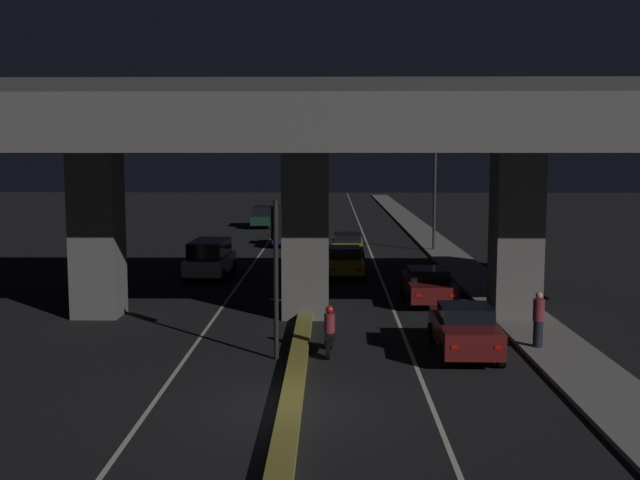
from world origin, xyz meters
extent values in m
plane|color=black|center=(0.00, 0.00, 0.00)|extent=(200.00, 200.00, 0.00)
cube|color=beige|center=(-3.35, 35.00, 0.00)|extent=(0.12, 126.00, 0.00)
cube|color=beige|center=(3.35, 35.00, 0.00)|extent=(0.12, 126.00, 0.00)
cube|color=olive|center=(0.00, 35.00, 0.14)|extent=(0.53, 126.00, 0.28)
cube|color=gray|center=(7.86, 28.00, 0.06)|extent=(2.24, 126.00, 0.13)
cube|color=#5B5956|center=(-7.68, 10.10, 3.01)|extent=(1.69, 1.64, 6.02)
cube|color=#5B5956|center=(7.68, 10.10, 3.01)|extent=(1.69, 1.64, 6.02)
cube|color=#5B5956|center=(0.00, 10.10, 3.01)|extent=(1.69, 1.64, 6.02)
cube|color=#5B5956|center=(0.00, 10.10, 6.91)|extent=(36.49, 9.92, 1.79)
cube|color=#333335|center=(0.00, 10.10, 8.26)|extent=(36.49, 0.40, 0.90)
cylinder|color=black|center=(-0.66, 4.25, 2.34)|extent=(0.14, 0.14, 4.67)
cube|color=black|center=(-0.66, 4.43, 4.00)|extent=(0.30, 0.28, 0.95)
sphere|color=red|center=(-0.66, 4.58, 4.30)|extent=(0.18, 0.18, 0.18)
sphere|color=black|center=(-0.66, 4.58, 4.00)|extent=(0.18, 0.18, 0.18)
sphere|color=black|center=(-0.66, 4.58, 3.70)|extent=(0.18, 0.18, 0.18)
cylinder|color=#2D2D30|center=(7.28, 28.89, 3.50)|extent=(0.18, 0.18, 7.01)
cylinder|color=#2D2D30|center=(6.47, 28.89, 6.86)|extent=(1.61, 0.10, 0.10)
ellipsoid|color=#F2B759|center=(5.67, 28.89, 6.76)|extent=(0.56, 0.32, 0.24)
cube|color=#591414|center=(4.92, 4.80, 0.72)|extent=(1.75, 3.99, 0.76)
cube|color=black|center=(4.92, 4.70, 1.31)|extent=(1.51, 1.61, 0.43)
cylinder|color=black|center=(4.13, 6.12, 0.34)|extent=(0.21, 0.67, 0.67)
cylinder|color=black|center=(5.77, 6.09, 0.34)|extent=(0.21, 0.67, 0.67)
cylinder|color=black|center=(4.08, 3.51, 0.34)|extent=(0.21, 0.67, 0.67)
cylinder|color=black|center=(5.72, 3.48, 0.34)|extent=(0.21, 0.67, 0.67)
cube|color=red|center=(4.30, 2.82, 0.75)|extent=(0.18, 0.03, 0.11)
cube|color=red|center=(5.48, 2.80, 0.75)|extent=(0.18, 0.03, 0.11)
cube|color=#591414|center=(4.85, 12.81, 0.65)|extent=(1.80, 4.42, 0.66)
cube|color=black|center=(4.85, 12.70, 1.20)|extent=(1.58, 1.77, 0.44)
cylinder|color=black|center=(3.98, 14.27, 0.32)|extent=(0.20, 0.65, 0.65)
cylinder|color=black|center=(5.73, 14.27, 0.32)|extent=(0.20, 0.65, 0.65)
cylinder|color=black|center=(3.97, 11.35, 0.32)|extent=(0.20, 0.65, 0.65)
cylinder|color=black|center=(5.72, 11.35, 0.32)|extent=(0.20, 0.65, 0.65)
cube|color=red|center=(4.22, 10.59, 0.69)|extent=(0.18, 0.03, 0.11)
cube|color=red|center=(5.47, 10.59, 0.69)|extent=(0.18, 0.03, 0.11)
cube|color=gold|center=(1.60, 19.64, 0.63)|extent=(1.83, 4.78, 0.58)
cube|color=black|center=(1.60, 19.52, 1.17)|extent=(1.56, 1.93, 0.50)
cylinder|color=black|center=(0.72, 21.19, 0.33)|extent=(0.21, 0.67, 0.67)
cylinder|color=black|center=(2.41, 21.22, 0.33)|extent=(0.21, 0.67, 0.67)
cylinder|color=black|center=(0.79, 18.06, 0.33)|extent=(0.21, 0.67, 0.67)
cylinder|color=black|center=(2.48, 18.09, 0.33)|extent=(0.21, 0.67, 0.67)
cube|color=red|center=(1.04, 17.25, 0.66)|extent=(0.18, 0.03, 0.11)
cube|color=red|center=(2.25, 17.27, 0.66)|extent=(0.18, 0.03, 0.11)
cube|color=gold|center=(1.90, 27.00, 0.58)|extent=(1.88, 4.75, 0.58)
cube|color=black|center=(1.89, 26.77, 1.10)|extent=(1.62, 2.30, 0.45)
cylinder|color=black|center=(1.06, 28.58, 0.29)|extent=(0.21, 0.59, 0.59)
cylinder|color=black|center=(2.80, 28.54, 0.29)|extent=(0.21, 0.59, 0.59)
cylinder|color=black|center=(0.99, 25.46, 0.29)|extent=(0.21, 0.59, 0.59)
cylinder|color=black|center=(2.74, 25.43, 0.29)|extent=(0.21, 0.59, 0.59)
cube|color=red|center=(1.22, 24.65, 0.61)|extent=(0.18, 0.03, 0.11)
cube|color=red|center=(2.47, 24.62, 0.61)|extent=(0.18, 0.03, 0.11)
cube|color=silver|center=(-4.97, 18.94, 0.68)|extent=(1.96, 4.64, 0.71)
cube|color=black|center=(-4.98, 18.83, 1.43)|extent=(1.71, 3.35, 0.79)
cylinder|color=black|center=(-4.13, 17.40, 0.33)|extent=(0.22, 0.66, 0.65)
cylinder|color=black|center=(-5.91, 17.46, 0.33)|extent=(0.22, 0.66, 0.65)
cylinder|color=black|center=(-4.04, 20.43, 0.33)|extent=(0.22, 0.66, 0.65)
cylinder|color=black|center=(-5.82, 20.49, 0.33)|extent=(0.22, 0.66, 0.65)
cube|color=white|center=(-4.26, 21.23, 0.57)|extent=(0.18, 0.04, 0.11)
cube|color=white|center=(-5.54, 21.27, 0.57)|extent=(0.18, 0.04, 0.11)
cube|color=#141938|center=(-1.95, 31.58, 0.65)|extent=(1.72, 4.08, 0.64)
cube|color=black|center=(-1.95, 31.68, 1.22)|extent=(1.49, 1.64, 0.48)
cylinder|color=black|center=(-1.15, 30.23, 0.33)|extent=(0.21, 0.67, 0.66)
cylinder|color=black|center=(-2.79, 30.25, 0.33)|extent=(0.21, 0.67, 0.66)
cylinder|color=black|center=(-1.12, 32.91, 0.33)|extent=(0.21, 0.67, 0.66)
cylinder|color=black|center=(-2.76, 32.93, 0.33)|extent=(0.21, 0.67, 0.66)
cube|color=white|center=(-1.35, 33.62, 0.56)|extent=(0.18, 0.03, 0.11)
cube|color=white|center=(-2.52, 33.63, 0.56)|extent=(0.18, 0.03, 0.11)
cube|color=black|center=(-4.70, 44.05, 0.67)|extent=(1.86, 4.79, 0.67)
cube|color=black|center=(-4.70, 44.05, 1.37)|extent=(1.60, 2.89, 0.71)
cylinder|color=black|center=(-3.81, 42.51, 0.34)|extent=(0.22, 0.68, 0.67)
cylinder|color=black|center=(-5.50, 42.46, 0.34)|extent=(0.22, 0.68, 0.67)
cylinder|color=black|center=(-3.90, 45.64, 0.34)|extent=(0.22, 0.68, 0.67)
cylinder|color=black|center=(-5.59, 45.59, 0.34)|extent=(0.22, 0.68, 0.67)
cube|color=white|center=(-4.16, 46.45, 0.57)|extent=(0.18, 0.04, 0.11)
cube|color=white|center=(-5.37, 46.41, 0.57)|extent=(0.18, 0.04, 0.11)
cylinder|color=black|center=(0.93, 5.43, 0.28)|extent=(0.12, 0.56, 0.55)
cylinder|color=black|center=(0.85, 4.26, 0.28)|extent=(0.14, 0.56, 0.55)
cube|color=black|center=(0.89, 4.85, 0.50)|extent=(0.30, 0.90, 0.32)
cylinder|color=maroon|center=(0.89, 4.85, 0.95)|extent=(0.34, 0.34, 0.58)
sphere|color=#B21919|center=(0.89, 4.85, 1.36)|extent=(0.24, 0.24, 0.24)
cube|color=red|center=(0.85, 4.21, 0.50)|extent=(0.08, 0.04, 0.08)
cylinder|color=black|center=(7.25, 5.29, 0.53)|extent=(0.29, 0.29, 0.81)
cylinder|color=maroon|center=(7.25, 5.29, 1.27)|extent=(0.35, 0.35, 0.67)
sphere|color=tan|center=(7.25, 5.29, 1.72)|extent=(0.22, 0.22, 0.22)
camera|label=1|loc=(0.94, -17.11, 5.98)|focal=42.00mm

